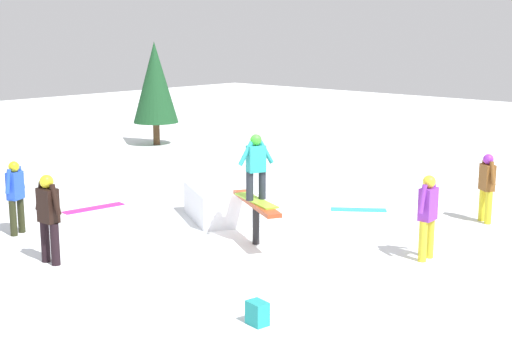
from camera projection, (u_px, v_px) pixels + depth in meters
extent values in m
plane|color=white|center=(256.00, 244.00, 13.86)|extent=(60.00, 60.00, 0.00)
cylinder|color=black|center=(256.00, 225.00, 13.78)|extent=(0.14, 0.14, 0.78)
cube|color=#A53F1E|center=(256.00, 203.00, 13.70)|extent=(1.98, 1.25, 0.08)
cube|color=white|center=(226.00, 203.00, 15.66)|extent=(2.30, 2.18, 0.72)
cube|color=#95D431|center=(256.00, 200.00, 13.69)|extent=(1.40, 0.77, 0.03)
cylinder|color=#242932|center=(250.00, 186.00, 13.57)|extent=(0.14, 0.14, 0.54)
cylinder|color=#242932|center=(262.00, 185.00, 13.69)|extent=(0.14, 0.14, 0.54)
cube|color=teal|center=(256.00, 159.00, 13.53)|extent=(0.32, 0.39, 0.51)
cylinder|color=teal|center=(246.00, 154.00, 13.41)|extent=(0.20, 0.33, 0.47)
cylinder|color=teal|center=(266.00, 152.00, 13.60)|extent=(0.20, 0.33, 0.47)
sphere|color=green|center=(256.00, 140.00, 13.46)|extent=(0.22, 0.22, 0.22)
cylinder|color=black|center=(45.00, 241.00, 12.73)|extent=(0.16, 0.16, 0.76)
cylinder|color=black|center=(55.00, 244.00, 12.54)|extent=(0.16, 0.16, 0.76)
cube|color=black|center=(48.00, 205.00, 12.50)|extent=(0.39, 0.25, 0.61)
cylinder|color=black|center=(40.00, 196.00, 12.62)|extent=(0.25, 0.11, 0.55)
cylinder|color=black|center=(56.00, 200.00, 12.33)|extent=(0.25, 0.11, 0.55)
sphere|color=yellow|center=(47.00, 182.00, 12.42)|extent=(0.24, 0.24, 0.24)
cylinder|color=#282A16|center=(13.00, 218.00, 14.33)|extent=(0.14, 0.14, 0.73)
cylinder|color=#282A16|center=(21.00, 215.00, 14.58)|extent=(0.14, 0.14, 0.73)
cube|color=blue|center=(15.00, 186.00, 14.33)|extent=(0.33, 0.39, 0.56)
cylinder|color=blue|center=(8.00, 181.00, 14.11)|extent=(0.16, 0.20, 0.49)
cylinder|color=blue|center=(21.00, 177.00, 14.50)|extent=(0.16, 0.20, 0.49)
sphere|color=yellow|center=(14.00, 167.00, 14.25)|extent=(0.22, 0.22, 0.22)
cylinder|color=gold|center=(482.00, 205.00, 15.48)|extent=(0.14, 0.14, 0.71)
cylinder|color=gold|center=(488.00, 208.00, 15.22)|extent=(0.14, 0.14, 0.71)
cube|color=brown|center=(487.00, 177.00, 15.22)|extent=(0.41, 0.38, 0.57)
cylinder|color=brown|center=(482.00, 170.00, 15.41)|extent=(0.23, 0.20, 0.51)
cylinder|color=brown|center=(493.00, 173.00, 14.99)|extent=(0.23, 0.20, 0.51)
sphere|color=purple|center=(488.00, 159.00, 15.15)|extent=(0.22, 0.22, 0.22)
cylinder|color=gold|center=(430.00, 238.00, 12.96)|extent=(0.15, 0.15, 0.74)
cylinder|color=gold|center=(423.00, 242.00, 12.75)|extent=(0.15, 0.15, 0.74)
cube|color=purple|center=(428.00, 204.00, 12.72)|extent=(0.24, 0.37, 0.59)
cylinder|color=purple|center=(434.00, 195.00, 12.87)|extent=(0.10, 0.23, 0.53)
cylinder|color=purple|center=(423.00, 199.00, 12.53)|extent=(0.10, 0.23, 0.53)
sphere|color=yellow|center=(429.00, 182.00, 12.64)|extent=(0.23, 0.23, 0.23)
cube|color=#2CABCD|center=(359.00, 210.00, 16.42)|extent=(1.17, 0.99, 0.02)
cube|color=#CD218D|center=(94.00, 208.00, 16.57)|extent=(0.46, 1.50, 0.02)
cube|color=teal|center=(257.00, 313.00, 10.05)|extent=(0.33, 0.27, 0.34)
cylinder|color=#4C331E|center=(156.00, 133.00, 25.69)|extent=(0.24, 0.24, 0.81)
cone|color=#194723|center=(155.00, 82.00, 25.33)|extent=(1.62, 1.62, 2.87)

